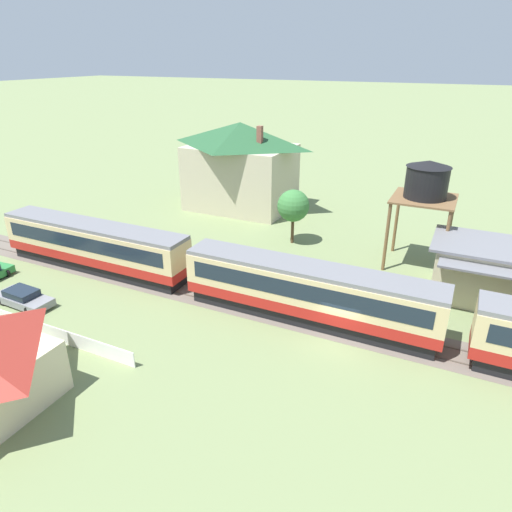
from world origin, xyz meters
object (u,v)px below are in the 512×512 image
object	(u,v)px
passenger_train	(312,291)
yard_tree_0	(293,206)
parked_car_grey	(23,298)
station_house_dark_green_roof	(241,165)
water_tower	(426,183)

from	to	relation	value
passenger_train	yard_tree_0	size ratio (longest dim) A/B	10.59
passenger_train	parked_car_grey	bearing A→B (deg)	-160.20
passenger_train	station_house_dark_green_roof	size ratio (longest dim) A/B	4.50
passenger_train	station_house_dark_green_roof	xyz separation A→B (m)	(-16.24, 20.84, 2.88)
yard_tree_0	station_house_dark_green_roof	bearing A→B (deg)	140.78
station_house_dark_green_roof	water_tower	distance (m)	23.01
passenger_train	water_tower	distance (m)	14.67
water_tower	yard_tree_0	size ratio (longest dim) A/B	1.73
passenger_train	station_house_dark_green_roof	distance (m)	26.58
parked_car_grey	station_house_dark_green_roof	bearing A→B (deg)	84.57
water_tower	parked_car_grey	distance (m)	32.77
passenger_train	water_tower	xyz separation A→B (m)	(5.19, 12.75, 5.06)
passenger_train	parked_car_grey	size ratio (longest dim) A/B	11.95
parked_car_grey	yard_tree_0	xyz separation A→B (m)	(13.47, 20.03, 3.21)
water_tower	yard_tree_0	distance (m)	12.18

